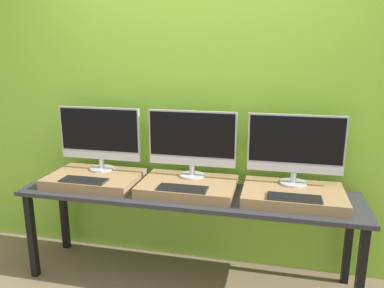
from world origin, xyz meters
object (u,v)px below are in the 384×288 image
keyboard_left (84,180)px  monitor_right (295,147)px  keyboard_center (183,188)px  keyboard_right (294,198)px  monitor_left (100,136)px  monitor_center (192,141)px

keyboard_left → monitor_right: bearing=11.0°
monitor_right → keyboard_center: bearing=-158.8°
monitor_right → keyboard_right: (0.00, -0.28, -0.26)m
monitor_left → monitor_right: (1.46, 0.00, 0.00)m
monitor_left → keyboard_right: (1.46, -0.28, -0.26)m
monitor_left → keyboard_right: monitor_left is taller
monitor_right → monitor_left: bearing=180.0°
keyboard_center → monitor_right: 0.83m
keyboard_left → keyboard_center: 0.73m
keyboard_right → keyboard_left: bearing=180.0°
monitor_left → keyboard_center: (0.73, -0.28, -0.26)m
monitor_left → monitor_right: same height
monitor_center → monitor_right: 0.73m
monitor_center → keyboard_center: monitor_center is taller
monitor_right → monitor_center: bearing=180.0°
keyboard_left → keyboard_right: (1.46, 0.00, 0.00)m
keyboard_center → keyboard_right: same height
monitor_center → keyboard_center: size_ratio=1.92×
monitor_left → keyboard_center: 0.83m
monitor_left → monitor_center: 0.73m
keyboard_left → keyboard_center: size_ratio=1.00×
monitor_right → keyboard_right: size_ratio=1.92×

